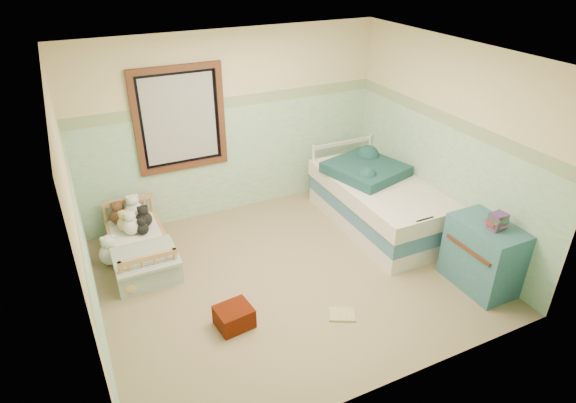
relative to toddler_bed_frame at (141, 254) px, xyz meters
name	(u,v)px	position (x,y,z in m)	size (l,w,h in m)	color
floor	(290,275)	(1.51, -1.05, -0.09)	(4.20, 3.60, 0.02)	olive
ceiling	(291,56)	(1.51, -1.05, 2.43)	(4.20, 3.60, 0.02)	beige
wall_back	(232,125)	(1.51, 0.75, 1.17)	(4.20, 0.04, 2.50)	beige
wall_front	(394,273)	(1.51, -2.85, 1.17)	(4.20, 0.04, 2.50)	beige
wall_left	(77,223)	(-0.59, -1.05, 1.17)	(0.04, 3.60, 2.50)	beige
wall_right	(446,146)	(3.61, -1.05, 1.17)	(0.04, 3.60, 2.50)	beige
wainscot_mint	(235,160)	(1.51, 0.74, 0.67)	(4.20, 0.01, 1.50)	#7AB18B
border_strip	(231,102)	(1.51, 0.74, 1.49)	(4.20, 0.01, 0.15)	#456D47
window_frame	(180,119)	(0.81, 0.71, 1.37)	(1.16, 0.06, 1.36)	#431D12
window_blinds	(180,119)	(0.81, 0.72, 1.37)	(0.92, 0.01, 1.12)	beige
toddler_bed_frame	(141,254)	(0.00, 0.00, 0.00)	(0.65, 1.29, 0.17)	tan
toddler_mattress	(140,244)	(0.00, 0.00, 0.14)	(0.59, 1.24, 0.12)	white
patchwork_quilt	(145,256)	(0.00, -0.40, 0.22)	(0.70, 0.65, 0.03)	#6690C5
plush_bed_brown	(118,216)	(-0.15, 0.50, 0.31)	(0.21, 0.21, 0.21)	brown
plush_bed_white	(134,211)	(0.05, 0.50, 0.32)	(0.24, 0.24, 0.24)	white
plush_bed_tan	(125,224)	(-0.10, 0.28, 0.30)	(0.19, 0.19, 0.19)	#D8B97A
plush_bed_dark	(144,219)	(0.13, 0.28, 0.30)	(0.20, 0.20, 0.20)	black
plush_floor_cream	(111,254)	(-0.34, 0.07, 0.05)	(0.27, 0.27, 0.27)	silver
plush_floor_tan	(129,285)	(-0.24, -0.59, 0.03)	(0.22, 0.22, 0.22)	#D8B97A
twin_bed_frame	(377,218)	(3.06, -0.57, 0.03)	(1.02, 2.04, 0.22)	white
twin_boxspring	(379,204)	(3.06, -0.57, 0.25)	(1.02, 2.04, 0.22)	navy
twin_mattress	(380,190)	(3.06, -0.57, 0.47)	(1.06, 2.08, 0.22)	white
teal_blanket	(366,169)	(3.01, -0.27, 0.65)	(0.87, 0.92, 0.14)	#0F312C
dresser	(483,255)	(3.36, -2.13, 0.31)	(0.49, 0.79, 0.79)	#2A5C73
book_stack	(498,221)	(3.36, -2.21, 0.79)	(0.17, 0.14, 0.17)	brown
red_pillow	(234,317)	(0.63, -1.57, 0.03)	(0.35, 0.31, 0.22)	#8B2004
floor_book	(342,314)	(1.70, -1.92, -0.07)	(0.27, 0.21, 0.03)	yellow
extra_plush_0	(132,226)	(-0.04, 0.17, 0.31)	(0.21, 0.21, 0.21)	silver
extra_plush_1	(143,229)	(0.08, 0.11, 0.28)	(0.15, 0.15, 0.15)	black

